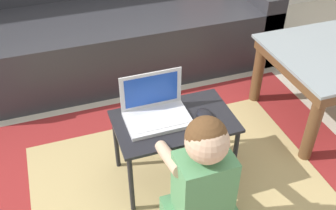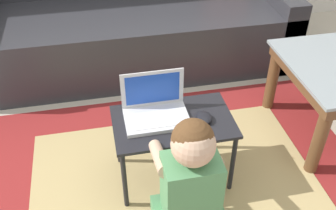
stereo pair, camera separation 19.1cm
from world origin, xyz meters
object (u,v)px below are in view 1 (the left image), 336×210
laptop_desk (174,127)px  laptop (156,112)px  computer_mouse (205,115)px  couch (114,25)px  person_seated (203,188)px

laptop_desk → laptop: bearing=151.5°
laptop_desk → laptop: laptop is taller
laptop_desk → computer_mouse: computer_mouse is taller
laptop → couch: bearing=86.8°
laptop_desk → person_seated: size_ratio=0.85×
laptop_desk → laptop: size_ratio=1.89×
laptop_desk → laptop: (-0.08, 0.04, 0.08)m
couch → laptop_desk: bearing=-89.7°
computer_mouse → couch: bearing=96.7°
couch → computer_mouse: size_ratio=23.27×
couch → laptop: couch is taller
couch → laptop_desk: (0.01, -1.30, 0.05)m
person_seated → computer_mouse: bearing=66.2°
couch → laptop: size_ratio=7.37×
laptop → computer_mouse: size_ratio=3.16×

